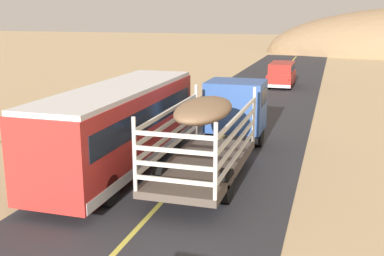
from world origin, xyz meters
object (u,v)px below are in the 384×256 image
Objects in this scene: bus at (120,126)px; car_far at (282,73)px; livestock_truck at (225,116)px; boulder_near_shoulder at (39,115)px.

bus is 2.16× the size of car_far.
car_far is (0.12, 19.98, -0.70)m from livestock_truck.
bus reaches higher than car_far.
car_far is at bearing 81.05° from bus.
boulder_near_shoulder is at bearing 141.36° from bus.
bus reaches higher than boulder_near_shoulder.
car_far is 19.90m from boulder_near_shoulder.
bus reaches higher than livestock_truck.
livestock_truck is at bearing -18.13° from boulder_near_shoulder.
bus is (-3.44, -2.59, -0.04)m from livestock_truck.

